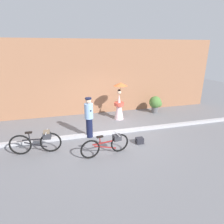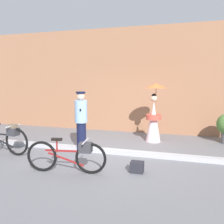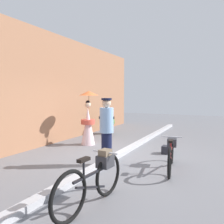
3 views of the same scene
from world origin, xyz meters
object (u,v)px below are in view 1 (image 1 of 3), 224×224
person_officer (89,117)px  person_with_parasol (119,102)px  backpack_on_pavement (140,141)px  bicycle_far_side (107,144)px  bicycle_near_officer (38,142)px  potted_plant_by_door (156,103)px

person_officer → person_with_parasol: person_with_parasol is taller
person_with_parasol → backpack_on_pavement: size_ratio=6.77×
bicycle_far_side → person_with_parasol: person_with_parasol is taller
bicycle_near_officer → backpack_on_pavement: size_ratio=6.22×
person_with_parasol → backpack_on_pavement: person_with_parasol is taller
bicycle_near_officer → person_with_parasol: bearing=33.6°
bicycle_far_side → person_with_parasol: (1.40, 3.17, 0.51)m
person_with_parasol → backpack_on_pavement: (-0.02, -2.75, -0.77)m
person_with_parasol → backpack_on_pavement: bearing=-90.5°
person_officer → backpack_on_pavement: 2.20m
bicycle_far_side → potted_plant_by_door: size_ratio=1.84×
bicycle_near_officer → person_with_parasol: person_with_parasol is taller
person_officer → person_with_parasol: size_ratio=0.88×
person_with_parasol → potted_plant_by_door: person_with_parasol is taller
backpack_on_pavement → person_officer: bearing=148.7°
bicycle_near_officer → bicycle_far_side: (2.29, -0.72, -0.05)m
person_officer → backpack_on_pavement: size_ratio=5.98×
bicycle_near_officer → backpack_on_pavement: bicycle_near_officer is taller
person_officer → potted_plant_by_door: size_ratio=1.76×
potted_plant_by_door → person_with_parasol: bearing=-169.5°
person_officer → potted_plant_by_door: bearing=27.3°
bicycle_near_officer → backpack_on_pavement: bearing=-4.5°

